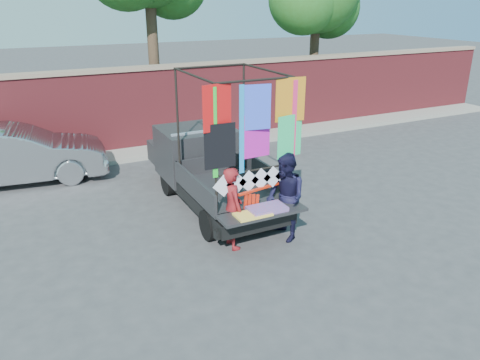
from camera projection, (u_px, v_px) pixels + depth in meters
name	position (u px, v px, depth m)	size (l,w,h in m)	color
ground	(232.00, 241.00, 9.42)	(90.00, 90.00, 0.00)	#38383A
brick_wall	(137.00, 108.00, 14.79)	(30.00, 0.45, 2.61)	maroon
curb	(146.00, 152.00, 14.66)	(30.00, 1.20, 0.12)	gray
pickup_truck	(205.00, 166.00, 11.21)	(2.05, 5.14, 3.24)	black
sedan	(15.00, 155.00, 12.18)	(1.59, 4.56, 1.50)	#A5A6AC
woman	(232.00, 208.00, 8.93)	(0.60, 0.39, 1.65)	maroon
man	(285.00, 197.00, 9.21)	(0.87, 0.68, 1.80)	black
streamer_bundle	(255.00, 200.00, 8.98)	(0.99, 0.24, 0.68)	red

